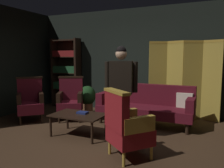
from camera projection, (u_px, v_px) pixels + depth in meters
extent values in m
plane|color=#3D2819|center=(94.00, 141.00, 4.11)|extent=(10.00, 10.00, 0.00)
cube|color=black|center=(137.00, 61.00, 6.16)|extent=(7.20, 0.10, 2.80)
cube|color=black|center=(1.00, 61.00, 5.72)|extent=(0.10, 3.60, 2.80)
cube|color=#B29338|center=(158.00, 79.00, 5.78)|extent=(0.43, 0.23, 1.90)
cube|color=#B78E33|center=(159.00, 42.00, 5.67)|extent=(0.43, 0.23, 0.06)
cube|color=#B29338|center=(174.00, 80.00, 5.61)|extent=(0.43, 0.21, 1.90)
cube|color=#B78E33|center=(176.00, 42.00, 5.50)|extent=(0.44, 0.22, 0.06)
cube|color=#B29338|center=(192.00, 80.00, 5.44)|extent=(0.43, 0.22, 1.90)
cube|color=#B78E33|center=(194.00, 42.00, 5.34)|extent=(0.43, 0.23, 0.06)
cube|color=#B29338|center=(212.00, 81.00, 5.28)|extent=(0.44, 0.19, 1.90)
cube|color=#B78E33|center=(214.00, 41.00, 5.17)|extent=(0.44, 0.20, 0.06)
cube|color=black|center=(55.00, 73.00, 7.02)|extent=(0.06, 0.32, 2.05)
cube|color=black|center=(78.00, 74.00, 6.67)|extent=(0.06, 0.32, 2.05)
cube|color=black|center=(69.00, 73.00, 6.98)|extent=(0.90, 0.02, 2.05)
cube|color=black|center=(67.00, 104.00, 6.96)|extent=(0.86, 0.30, 0.02)
cube|color=black|center=(67.00, 89.00, 6.90)|extent=(0.86, 0.30, 0.02)
cube|color=#1E4C28|center=(66.00, 85.00, 6.87)|extent=(0.78, 0.22, 0.19)
cube|color=black|center=(66.00, 73.00, 6.84)|extent=(0.86, 0.30, 0.02)
cube|color=#1E4C28|center=(66.00, 69.00, 6.81)|extent=(0.78, 0.22, 0.20)
cube|color=black|center=(66.00, 57.00, 6.79)|extent=(0.86, 0.30, 0.02)
cube|color=maroon|center=(65.00, 54.00, 6.76)|extent=(0.78, 0.22, 0.18)
cube|color=black|center=(65.00, 41.00, 6.73)|extent=(0.86, 0.30, 0.02)
cylinder|color=black|center=(101.00, 118.00, 5.21)|extent=(0.07, 0.07, 0.22)
cylinder|color=black|center=(187.00, 129.00, 4.43)|extent=(0.07, 0.07, 0.22)
cylinder|color=black|center=(112.00, 112.00, 5.75)|extent=(0.07, 0.07, 0.22)
cylinder|color=black|center=(190.00, 121.00, 4.97)|extent=(0.07, 0.07, 0.22)
cube|color=#4C0F19|center=(145.00, 111.00, 5.07)|extent=(2.10, 0.76, 0.20)
cube|color=#4C0F19|center=(149.00, 94.00, 5.31)|extent=(2.10, 0.18, 0.46)
cube|color=#4C0F19|center=(105.00, 97.00, 5.44)|extent=(0.16, 0.68, 0.26)
cube|color=#4C0F19|center=(191.00, 104.00, 4.64)|extent=(0.16, 0.68, 0.26)
cube|color=#B79338|center=(114.00, 96.00, 5.56)|extent=(0.34, 0.12, 0.34)
cube|color=beige|center=(185.00, 101.00, 4.88)|extent=(0.35, 0.16, 0.34)
cylinder|color=black|center=(51.00, 126.00, 4.31)|extent=(0.04, 0.04, 0.39)
cylinder|color=black|center=(92.00, 133.00, 3.94)|extent=(0.04, 0.04, 0.39)
cylinder|color=black|center=(67.00, 119.00, 4.80)|extent=(0.04, 0.04, 0.39)
cylinder|color=black|center=(106.00, 125.00, 4.43)|extent=(0.04, 0.04, 0.39)
cube|color=black|center=(78.00, 115.00, 4.34)|extent=(1.00, 0.64, 0.03)
cylinder|color=#B78E33|center=(151.00, 153.00, 3.33)|extent=(0.04, 0.04, 0.22)
cylinder|color=#B78E33|center=(135.00, 142.00, 3.74)|extent=(0.04, 0.04, 0.22)
cylinder|color=#B78E33|center=(124.00, 159.00, 3.13)|extent=(0.04, 0.04, 0.22)
cylinder|color=#B78E33|center=(110.00, 147.00, 3.54)|extent=(0.04, 0.04, 0.22)
cube|color=maroon|center=(130.00, 135.00, 3.41)|extent=(0.79, 0.79, 0.24)
cube|color=maroon|center=(116.00, 111.00, 3.26)|extent=(0.51, 0.45, 0.54)
cube|color=#B78E33|center=(116.00, 92.00, 3.23)|extent=(0.54, 0.48, 0.04)
cube|color=#B78E33|center=(139.00, 125.00, 3.17)|extent=(0.39, 0.44, 0.22)
cube|color=#B78E33|center=(122.00, 117.00, 3.60)|extent=(0.39, 0.44, 0.22)
cylinder|color=black|center=(20.00, 121.00, 5.01)|extent=(0.04, 0.04, 0.22)
cylinder|color=black|center=(42.00, 119.00, 5.17)|extent=(0.04, 0.04, 0.22)
cylinder|color=black|center=(21.00, 116.00, 5.44)|extent=(0.04, 0.04, 0.22)
cylinder|color=black|center=(41.00, 114.00, 5.60)|extent=(0.04, 0.04, 0.22)
cube|color=#4C0F19|center=(31.00, 108.00, 5.28)|extent=(0.79, 0.79, 0.24)
cube|color=#4C0F19|center=(30.00, 90.00, 5.45)|extent=(0.48, 0.48, 0.54)
cube|color=black|center=(29.00, 78.00, 5.41)|extent=(0.52, 0.52, 0.04)
cube|color=black|center=(19.00, 98.00, 5.17)|extent=(0.42, 0.42, 0.22)
cube|color=black|center=(41.00, 97.00, 5.34)|extent=(0.42, 0.42, 0.22)
cylinder|color=black|center=(59.00, 118.00, 5.19)|extent=(0.04, 0.04, 0.22)
cylinder|color=black|center=(79.00, 118.00, 5.22)|extent=(0.04, 0.04, 0.22)
cylinder|color=black|center=(62.00, 113.00, 5.65)|extent=(0.04, 0.04, 0.22)
cylinder|color=black|center=(81.00, 113.00, 5.67)|extent=(0.04, 0.04, 0.22)
cube|color=#4C0F19|center=(70.00, 106.00, 5.41)|extent=(0.76, 0.76, 0.24)
cube|color=#4C0F19|center=(71.00, 89.00, 5.59)|extent=(0.55, 0.37, 0.54)
cube|color=black|center=(71.00, 77.00, 5.55)|extent=(0.59, 0.39, 0.04)
cube|color=black|center=(60.00, 97.00, 5.37)|extent=(0.31, 0.48, 0.22)
cube|color=black|center=(80.00, 97.00, 5.39)|extent=(0.31, 0.48, 0.22)
cylinder|color=black|center=(125.00, 117.00, 4.09)|extent=(0.12, 0.12, 0.86)
cylinder|color=black|center=(117.00, 117.00, 4.12)|extent=(0.12, 0.12, 0.86)
cube|color=maroon|center=(121.00, 91.00, 4.05)|extent=(0.35, 0.23, 0.09)
cube|color=black|center=(121.00, 77.00, 4.02)|extent=(0.44, 0.29, 0.58)
cube|color=white|center=(122.00, 75.00, 4.12)|extent=(0.14, 0.04, 0.41)
cube|color=maroon|center=(122.00, 63.00, 4.10)|extent=(0.09, 0.04, 0.04)
cylinder|color=black|center=(135.00, 77.00, 3.97)|extent=(0.09, 0.09, 0.54)
cylinder|color=black|center=(107.00, 77.00, 4.06)|extent=(0.09, 0.09, 0.54)
sphere|color=tan|center=(121.00, 54.00, 3.97)|extent=(0.20, 0.20, 0.20)
sphere|color=black|center=(121.00, 51.00, 3.96)|extent=(0.18, 0.18, 0.18)
cylinder|color=brown|center=(88.00, 108.00, 6.11)|extent=(0.28, 0.28, 0.28)
ellipsoid|color=#193D19|center=(87.00, 96.00, 6.07)|extent=(0.45, 0.45, 0.52)
cube|color=navy|center=(82.00, 113.00, 4.39)|extent=(0.20, 0.14, 0.04)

